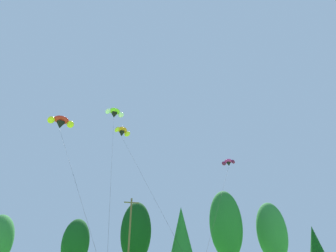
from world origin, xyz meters
The scene contains 11 objects.
treeline_tree_e centered at (-5.13, 50.79, 5.79)m, with size 4.38×4.38×9.57m.
treeline_tree_f centered at (4.49, 49.40, 7.67)m, with size 5.22×5.22×12.67m.
treeline_tree_g centered at (11.35, 45.48, 7.23)m, with size 4.14×4.14×11.54m.
treeline_tree_h centered at (20.80, 47.37, 9.32)m, with size 5.95×5.95×15.39m.
treeline_tree_i centered at (29.53, 46.03, 8.15)m, with size 5.44×5.44×13.47m.
treeline_tree_j centered at (41.07, 48.08, 6.15)m, with size 3.76×3.76×9.82m.
utility_pole centered at (1.90, 40.83, 5.96)m, with size 2.20×0.26×11.38m.
parafoil_kite_high_red_yellow centered at (-9.18, 34.74, 19.28)m, with size 7.78×16.86×18.59m.
parafoil_kite_mid_orange centered at (-0.82, 36.91, 20.15)m, with size 5.11×18.35×19.32m.
parafoil_kite_far_lime_white centered at (-2.04, 39.31, 24.49)m, with size 3.31×21.42×23.73m.
parafoil_kite_low_magenta centered at (15.11, 34.61, 16.27)m, with size 13.09×15.96×15.27m.
Camera 1 is at (-5.08, 0.95, 2.59)m, focal length 28.64 mm.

